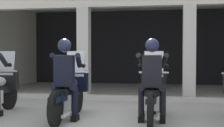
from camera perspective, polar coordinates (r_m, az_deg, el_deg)
ground_plane at (r=9.36m, az=2.89°, el=-6.13°), size 80.00×80.00×0.00m
station_building at (r=11.83m, az=5.33°, el=5.64°), size 10.26×4.90×3.24m
kerb_strip at (r=8.92m, az=3.77°, el=-6.14°), size 9.76×0.24×0.12m
motorcycle_center_left at (r=6.57m, az=-7.55°, el=-5.21°), size 0.62×2.04×1.35m
police_officer_center_left at (r=6.26m, az=-8.35°, el=-1.54°), size 0.63×0.61×1.58m
motorcycle_center_right at (r=6.42m, az=7.25°, el=-5.37°), size 0.62×2.04×1.35m
police_officer_center_right at (r=6.10m, az=7.13°, el=-1.63°), size 0.63×0.61×1.58m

